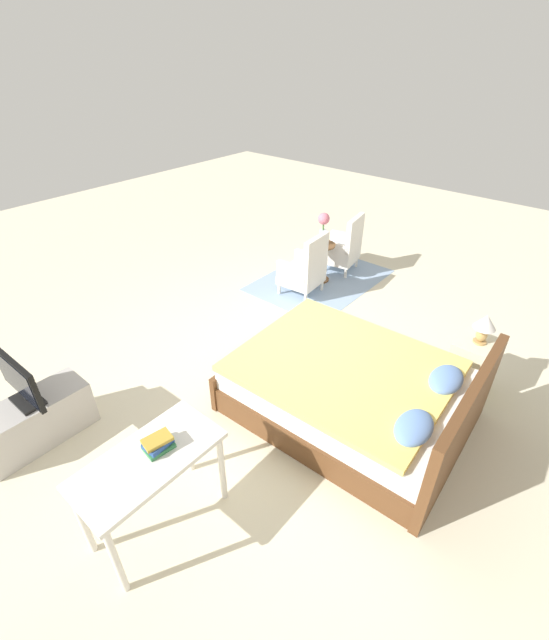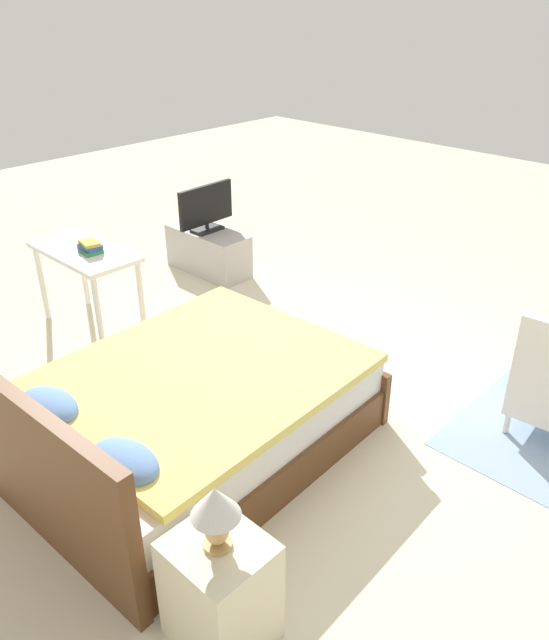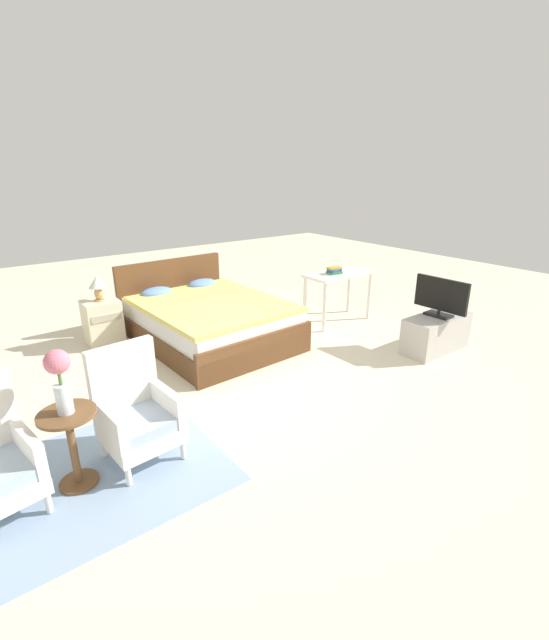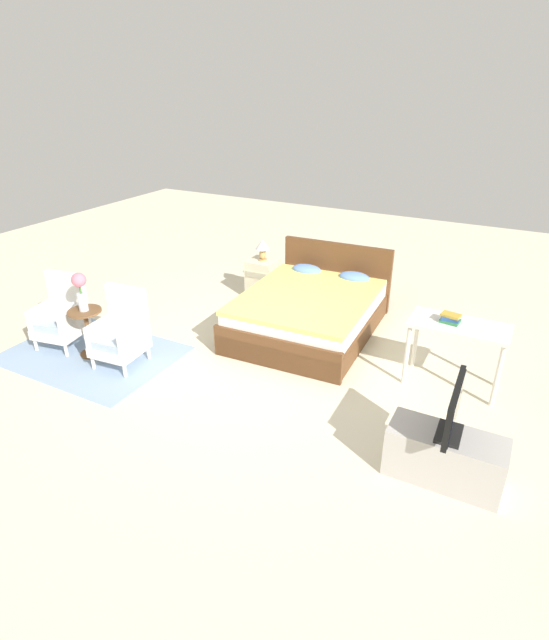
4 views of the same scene
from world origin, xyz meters
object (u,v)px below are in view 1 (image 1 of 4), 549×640
Objects in this scene: armchair_by_window_left at (343,248)px; armchair_by_window_right at (305,270)px; vanity_desk at (150,468)px; tv_flatscreen at (19,381)px; book_stack at (158,443)px; nightstand at (472,365)px; flower_vase at (323,225)px; side_table at (321,258)px; table_lamp at (485,325)px; bed at (353,391)px; tv_stand at (36,420)px.

armchair_by_window_left and armchair_by_window_right have the same top height.
armchair_by_window_left is at bearing -163.77° from vanity_desk.
tv_flatscreen is 1.58m from book_stack.
armchair_by_window_left is 2.99m from nightstand.
book_stack is (3.99, 1.39, -0.09)m from flower_vase.
armchair_by_window_right is 3.77m from book_stack.
flower_vase reaches higher than vanity_desk.
side_table is at bearing -173.04° from armchair_by_window_right.
flower_vase reaches higher than nightstand.
tv_flatscreen is 3.23× the size of book_stack.
table_lamp is 1.53× the size of book_stack.
tv_stand is at bearing -43.46° from bed.
armchair_by_window_right is at bearing -100.86° from nightstand.
vanity_desk is at bearing 3.64° from book_stack.
armchair_by_window_left is 1.54× the size of nightstand.
book_stack is (-0.32, 1.55, 0.58)m from tv_stand.
armchair_by_window_left is at bearing -179.96° from armchair_by_window_right.
armchair_by_window_left is at bearing -120.18° from table_lamp.
armchair_by_window_right is 1.32× the size of tv_flatscreen.
armchair_by_window_left is at bearing 177.46° from tv_flatscreen.
side_table is 0.58× the size of vanity_desk.
book_stack is at bearing 19.24° from side_table.
armchair_by_window_right is 4.26× the size of book_stack.
flower_vase is (0.00, 0.00, 0.52)m from side_table.
tv_stand is 0.92× the size of vanity_desk.
table_lamp is (0.49, 2.58, 0.43)m from armchair_by_window_right.
nightstand is at bearing 69.44° from side_table.
tv_stand is at bearing -78.40° from book_stack.
armchair_by_window_right is at bearing 6.96° from side_table.
tv_flatscreen is at bearing -40.06° from table_lamp.
vanity_desk reaches higher than nightstand.
bed is at bearing 136.54° from tv_stand.
nightstand is 2.77× the size of book_stack.
nightstand is at bearing -90.00° from table_lamp.
tv_stand is (3.32, -2.79, -0.07)m from nightstand.
bed is at bearing 165.68° from vanity_desk.
tv_stand is 1.68m from book_stack.
armchair_by_window_right reaches higher than vanity_desk.
side_table is at bearing -6.68° from armchair_by_window_left.
nightstand is 0.57× the size of vanity_desk.
armchair_by_window_right is (-1.65, -1.84, 0.09)m from bed.
nightstand is at bearing 147.31° from bed.
armchair_by_window_left is 0.96× the size of tv_stand.
vanity_desk is (3.60, 1.34, 0.26)m from armchair_by_window_right.
table_lamp is at bearing 59.82° from armchair_by_window_left.
nightstand is (0.49, 2.58, -0.08)m from armchair_by_window_right.
tv_flatscreen reaches higher than side_table.
table_lamp is at bearing 139.92° from tv_stand.
vanity_desk is 0.19m from book_stack.
tv_stand is 0.48m from tv_flatscreen.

